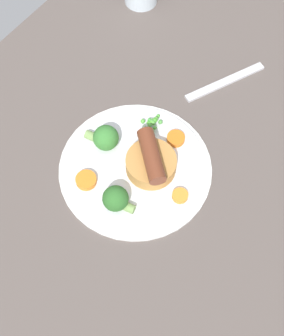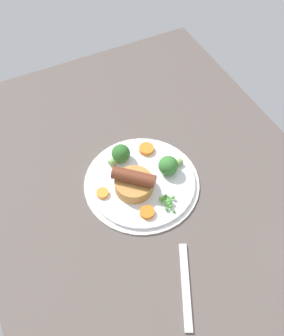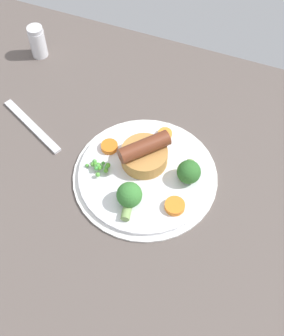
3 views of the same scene
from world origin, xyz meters
The scene contains 10 objects.
dining_table centered at (0.00, 0.00, 1.50)cm, with size 110.00×80.00×3.00cm, color #564C47.
dinner_plate centered at (-3.37, -1.40, 3.57)cm, with size 27.88×27.88×1.40cm.
sausage_pudding centered at (-2.17, -4.01, 6.76)cm, with size 9.03×9.43×6.06cm.
pea_pile centered at (5.15, 1.02, 5.47)cm, with size 4.81×4.04×1.78cm.
broccoli_floret_near centered at (-2.96, 5.62, 6.66)cm, with size 4.73×6.66×4.73cm.
broccoli_floret_far centered at (-11.34, -3.28, 6.59)cm, with size 4.53×5.84×4.53cm.
carrot_slice_0 centered at (-3.83, -11.35, 4.85)cm, with size 2.83×2.83×0.90cm, color orange.
carrot_slice_1 centered at (5.29, -4.34, 4.94)cm, with size 3.34×3.34×1.07cm, color orange.
carrot_slice_3 centered at (-11.04, 3.69, 4.96)cm, with size 3.72×3.72×1.12cm, color orange.
fork centered at (23.03, -4.52, 3.30)cm, with size 18.00×1.60×0.60cm, color silver.
Camera 1 is at (-34.57, -25.36, 78.76)cm, focal length 50.00 mm.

